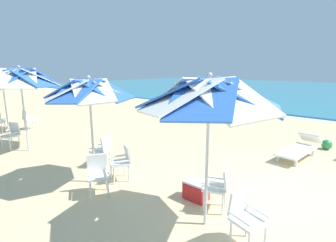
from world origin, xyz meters
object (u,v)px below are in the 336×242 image
plastic_chair_0 (219,185)px  plastic_chair_6 (28,118)px  beach_umbrella_1 (89,91)px  beach_umbrella_2 (20,79)px  plastic_chair_2 (102,149)px  plastic_chair_5 (12,134)px  plastic_chair_3 (122,160)px  sun_lounger_1 (299,148)px  cooler_box (196,190)px  beach_umbrella_0 (209,96)px  beach_umbrella_3 (2,78)px  plastic_chair_4 (98,172)px  beach_ball (327,145)px  plastic_chair_1 (245,215)px

plastic_chair_0 → plastic_chair_6: size_ratio=1.00×
beach_umbrella_1 → beach_umbrella_2: (-3.64, -0.13, 0.17)m
plastic_chair_2 → plastic_chair_5: 3.83m
beach_umbrella_2 → plastic_chair_2: bearing=16.0°
plastic_chair_0 → plastic_chair_3: bearing=-171.1°
beach_umbrella_2 → sun_lounger_1: 8.87m
cooler_box → beach_umbrella_0: bearing=-44.8°
beach_umbrella_1 → beach_umbrella_3: 6.66m
plastic_chair_3 → beach_umbrella_0: bearing=-4.5°
plastic_chair_6 → sun_lounger_1: plastic_chair_6 is taller
plastic_chair_4 → cooler_box: plastic_chair_4 is taller
plastic_chair_2 → cooler_box: plastic_chair_2 is taller
plastic_chair_0 → beach_ball: (0.91, 5.59, -0.33)m
plastic_chair_1 → beach_umbrella_2: size_ratio=0.31×
beach_umbrella_2 → plastic_chair_0: bearing=8.9°
beach_umbrella_0 → plastic_chair_3: 3.06m
beach_umbrella_1 → beach_ball: beach_umbrella_1 is taller
beach_umbrella_0 → plastic_chair_0: bearing=96.9°
beach_umbrella_0 → sun_lounger_1: beach_umbrella_0 is taller
sun_lounger_1 → plastic_chair_1: bearing=-85.2°
plastic_chair_0 → plastic_chair_5: 7.31m
plastic_chair_4 → beach_umbrella_2: 4.60m
plastic_chair_1 → plastic_chair_2: 4.35m
plastic_chair_6 → beach_umbrella_0: bearing=-4.5°
sun_lounger_1 → plastic_chair_3: bearing=-121.9°
plastic_chair_0 → plastic_chair_3: size_ratio=1.00×
plastic_chair_5 → plastic_chair_2: bearing=16.2°
plastic_chair_6 → sun_lounger_1: bearing=21.8°
beach_umbrella_0 → sun_lounger_1: 5.15m
beach_umbrella_0 → plastic_chair_2: beach_umbrella_0 is taller
plastic_chair_0 → beach_umbrella_2: bearing=-171.1°
beach_umbrella_0 → plastic_chair_1: size_ratio=3.03×
cooler_box → plastic_chair_3: bearing=-167.8°
plastic_chair_1 → plastic_chair_6: 10.42m
plastic_chair_1 → plastic_chair_4: 3.12m
plastic_chair_2 → sun_lounger_1: plastic_chair_2 is taller
plastic_chair_1 → plastic_chair_6: same height
beach_umbrella_1 → plastic_chair_2: beach_umbrella_1 is taller
plastic_chair_0 → beach_umbrella_3: 9.67m
beach_umbrella_0 → beach_umbrella_3: beach_umbrella_3 is taller
plastic_chair_1 → beach_umbrella_2: 7.53m
beach_umbrella_0 → beach_ball: 6.57m
beach_umbrella_2 → cooler_box: beach_umbrella_2 is taller
plastic_chair_5 → beach_umbrella_3: (-2.29, 0.59, 1.77)m
plastic_chair_6 → plastic_chair_1: bearing=-4.4°
beach_umbrella_0 → beach_umbrella_1: bearing=-173.9°
plastic_chair_3 → beach_umbrella_1: bearing=-129.2°
plastic_chair_2 → beach_umbrella_2: (-2.96, -0.85, 1.86)m
plastic_chair_5 → beach_umbrella_3: 2.95m
beach_umbrella_2 → cooler_box: 6.41m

